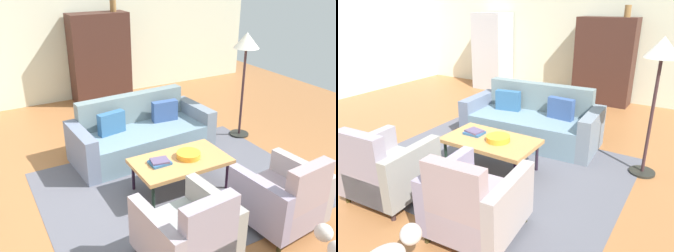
{
  "view_description": "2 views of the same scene",
  "coord_description": "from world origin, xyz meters",
  "views": [
    {
      "loc": [
        -1.77,
        -3.66,
        2.66
      ],
      "look_at": [
        0.46,
        0.35,
        0.65
      ],
      "focal_mm": 39.38,
      "sensor_mm": 36.0,
      "label": 1
    },
    {
      "loc": [
        2.49,
        -3.31,
        2.06
      ],
      "look_at": [
        0.49,
        -0.08,
        0.6
      ],
      "focal_mm": 34.28,
      "sensor_mm": 36.0,
      "label": 2
    }
  ],
  "objects": [
    {
      "name": "ground_plane",
      "position": [
        0.0,
        0.0,
        0.0
      ],
      "size": [
        10.88,
        10.88,
        0.0
      ],
      "primitive_type": "plane",
      "color": "#9B6237"
    },
    {
      "name": "wall_back",
      "position": [
        0.0,
        3.96,
        1.4
      ],
      "size": [
        9.06,
        0.12,
        2.8
      ],
      "primitive_type": "cube",
      "color": "beige",
      "rests_on": "ground"
    },
    {
      "name": "area_rug",
      "position": [
        0.34,
        -0.15,
        0.0
      ],
      "size": [
        3.4,
        2.6,
        0.01
      ],
      "primitive_type": "cube",
      "color": "#55555F",
      "rests_on": "ground"
    },
    {
      "name": "couch",
      "position": [
        0.33,
        0.99,
        0.29
      ],
      "size": [
        2.15,
        1.01,
        0.86
      ],
      "rotation": [
        0.0,
        0.0,
        3.2
      ],
      "color": "slate",
      "rests_on": "ground"
    },
    {
      "name": "coffee_table",
      "position": [
        0.34,
        -0.2,
        0.39
      ],
      "size": [
        1.2,
        0.7,
        0.43
      ],
      "color": "black",
      "rests_on": "ground"
    },
    {
      "name": "armchair_left",
      "position": [
        -0.26,
        -1.36,
        0.34
      ],
      "size": [
        0.86,
        0.86,
        0.88
      ],
      "rotation": [
        0.0,
        0.0,
        0.07
      ],
      "color": "#351E1A",
      "rests_on": "ground"
    },
    {
      "name": "armchair_right",
      "position": [
        0.94,
        -1.36,
        0.34
      ],
      "size": [
        0.86,
        0.86,
        0.88
      ],
      "rotation": [
        0.0,
        0.0,
        0.08
      ],
      "color": "#352B1E",
      "rests_on": "ground"
    },
    {
      "name": "fruit_bowl",
      "position": [
        0.45,
        -0.2,
        0.46
      ],
      "size": [
        0.3,
        0.3,
        0.07
      ],
      "primitive_type": "cylinder",
      "color": "orange",
      "rests_on": "coffee_table"
    },
    {
      "name": "book_stack",
      "position": [
        0.06,
        -0.17,
        0.46
      ],
      "size": [
        0.25,
        0.21,
        0.06
      ],
      "color": "#2B5887",
      "rests_on": "coffee_table"
    },
    {
      "name": "cabinet",
      "position": [
        0.66,
        3.61,
        0.9
      ],
      "size": [
        1.2,
        0.51,
        1.8
      ],
      "color": "#3F231C",
      "rests_on": "ground"
    },
    {
      "name": "vase_tall",
      "position": [
        1.01,
        3.61,
        1.91
      ],
      "size": [
        0.13,
        0.13,
        0.23
      ],
      "primitive_type": "cylinder",
      "color": "olive",
      "rests_on": "cabinet"
    },
    {
      "name": "floor_lamp",
      "position": [
        2.06,
        0.74,
        1.44
      ],
      "size": [
        0.4,
        0.4,
        1.72
      ],
      "color": "black",
      "rests_on": "ground"
    }
  ]
}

